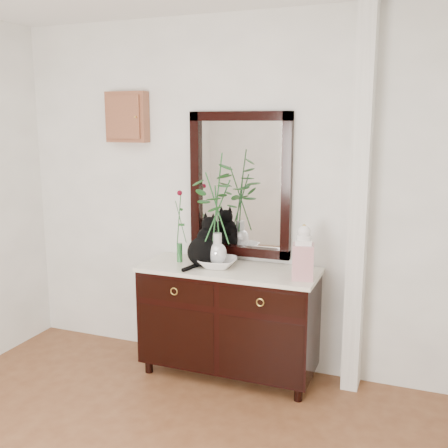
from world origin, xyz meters
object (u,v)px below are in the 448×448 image
at_px(sideboard, 229,316).
at_px(ginger_jar, 303,251).
at_px(lotus_bowl, 217,263).
at_px(cat, 204,241).

relative_size(sideboard, ginger_jar, 3.43).
distance_m(sideboard, ginger_jar, 0.81).
height_order(lotus_bowl, ginger_jar, ginger_jar).
relative_size(lotus_bowl, ginger_jar, 0.74).
relative_size(sideboard, cat, 3.59).
relative_size(cat, ginger_jar, 0.96).
xyz_separation_m(sideboard, lotus_bowl, (-0.09, -0.02, 0.41)).
bearing_deg(lotus_bowl, sideboard, 10.10).
bearing_deg(ginger_jar, sideboard, 172.80).
height_order(sideboard, ginger_jar, ginger_jar).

